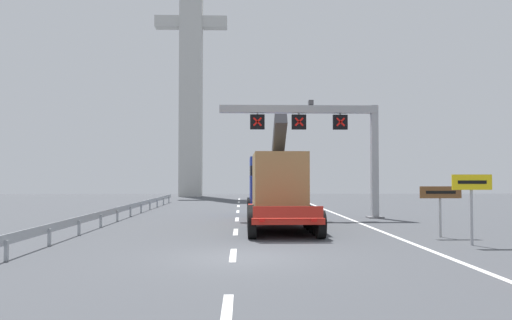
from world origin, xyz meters
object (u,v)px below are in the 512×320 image
object	(u,v)px
heavy_haul_truck_red	(275,185)
exit_sign_yellow	(472,192)
tourist_info_sign_brown	(440,198)
overhead_lane_gantry	(323,129)
bridge_pylon_distant	(191,53)

from	to	relation	value
heavy_haul_truck_red	exit_sign_yellow	bearing A→B (deg)	-56.05
exit_sign_yellow	tourist_info_sign_brown	distance (m)	2.42
heavy_haul_truck_red	exit_sign_yellow	world-z (taller)	heavy_haul_truck_red
overhead_lane_gantry	bridge_pylon_distant	world-z (taller)	bridge_pylon_distant
heavy_haul_truck_red	tourist_info_sign_brown	size ratio (longest dim) A/B	6.88
heavy_haul_truck_red	exit_sign_yellow	size ratio (longest dim) A/B	5.61
exit_sign_yellow	bridge_pylon_distant	distance (m)	49.56
overhead_lane_gantry	heavy_haul_truck_red	xyz separation A→B (m)	(-3.05, -2.32, -3.28)
overhead_lane_gantry	exit_sign_yellow	distance (m)	12.70
bridge_pylon_distant	heavy_haul_truck_red	bearing A→B (deg)	-76.93
exit_sign_yellow	bridge_pylon_distant	size ratio (longest dim) A/B	0.07
exit_sign_yellow	heavy_haul_truck_red	bearing A→B (deg)	123.95
heavy_haul_truck_red	bridge_pylon_distant	bearing A→B (deg)	103.07
overhead_lane_gantry	exit_sign_yellow	world-z (taller)	overhead_lane_gantry
tourist_info_sign_brown	overhead_lane_gantry	bearing A→B (deg)	108.62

